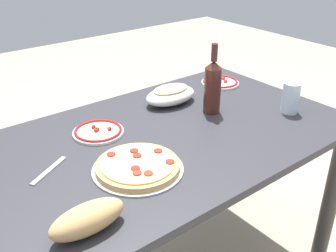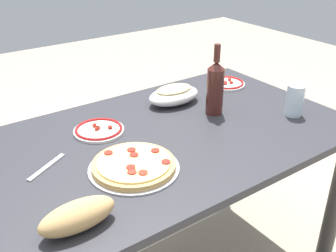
% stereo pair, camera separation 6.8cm
% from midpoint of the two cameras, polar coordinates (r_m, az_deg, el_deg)
% --- Properties ---
extents(dining_table, '(1.40, 0.85, 0.74)m').
position_cam_midpoint_polar(dining_table, '(1.55, -1.26, -4.92)').
color(dining_table, '#2D2D33').
rests_on(dining_table, ground).
extents(pepperoni_pizza, '(0.29, 0.29, 0.03)m').
position_cam_midpoint_polar(pepperoni_pizza, '(1.28, -5.89, -5.79)').
color(pepperoni_pizza, '#B7B7BC').
rests_on(pepperoni_pizza, dining_table).
extents(baked_pasta_dish, '(0.24, 0.15, 0.08)m').
position_cam_midpoint_polar(baked_pasta_dish, '(1.73, -0.77, 4.58)').
color(baked_pasta_dish, white).
rests_on(baked_pasta_dish, dining_table).
extents(wine_bottle, '(0.07, 0.07, 0.29)m').
position_cam_midpoint_polar(wine_bottle, '(1.62, 5.22, 5.76)').
color(wine_bottle, '#471E19').
rests_on(wine_bottle, dining_table).
extents(water_glass, '(0.07, 0.07, 0.13)m').
position_cam_midpoint_polar(water_glass, '(1.70, 16.10, 3.91)').
color(water_glass, silver).
rests_on(water_glass, dining_table).
extents(side_plate_near, '(0.18, 0.18, 0.02)m').
position_cam_midpoint_polar(side_plate_near, '(1.97, 6.52, 6.25)').
color(side_plate_near, white).
rests_on(side_plate_near, dining_table).
extents(side_plate_far, '(0.19, 0.19, 0.02)m').
position_cam_midpoint_polar(side_plate_far, '(1.52, -11.25, -0.79)').
color(side_plate_far, white).
rests_on(side_plate_far, dining_table).
extents(bread_loaf, '(0.21, 0.09, 0.08)m').
position_cam_midpoint_polar(bread_loaf, '(1.06, -13.34, -12.87)').
color(bread_loaf, tan).
rests_on(bread_loaf, dining_table).
extents(fork_left, '(0.15, 0.10, 0.00)m').
position_cam_midpoint_polar(fork_left, '(1.34, -18.12, -6.09)').
color(fork_left, '#B7B7BC').
rests_on(fork_left, dining_table).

